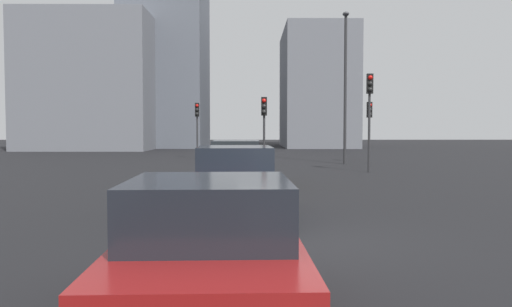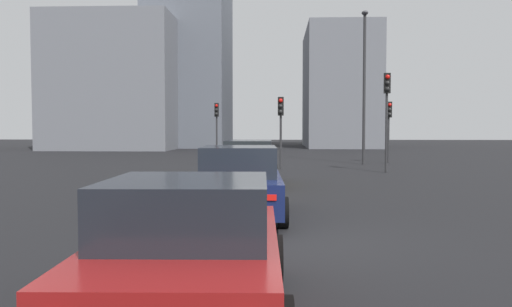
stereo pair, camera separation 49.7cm
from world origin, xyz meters
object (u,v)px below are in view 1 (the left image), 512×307
traffic_light_far_left (369,119)px  traffic_light_far_right (370,102)px  car_yellow_right_lead (236,164)px  traffic_light_near_right (197,118)px  car_navy_right_second (235,183)px  street_lamp_kerbside (345,76)px  car_red_right_third (210,252)px  traffic_light_near_left (264,117)px

traffic_light_far_left → traffic_light_far_right: (-6.46, 1.44, 0.66)m
car_yellow_right_lead → traffic_light_far_right: bearing=-48.5°
traffic_light_near_right → traffic_light_far_right: 13.94m
car_navy_right_second → street_lamp_kerbside: bearing=-20.0°
traffic_light_far_right → car_red_right_third: bearing=-14.9°
street_lamp_kerbside → car_navy_right_second: bearing=162.3°
car_yellow_right_lead → car_navy_right_second: bearing=-178.9°
car_yellow_right_lead → car_red_right_third: bearing=-179.8°
car_yellow_right_lead → traffic_light_far_left: traffic_light_far_left is taller
car_yellow_right_lead → traffic_light_near_right: size_ratio=1.17×
car_yellow_right_lead → traffic_light_far_right: 8.29m
traffic_light_near_right → traffic_light_far_left: size_ratio=1.04×
street_lamp_kerbside → traffic_light_far_right: bearing=-178.7°
car_yellow_right_lead → car_navy_right_second: car_navy_right_second is taller
car_red_right_third → traffic_light_near_left: size_ratio=1.16×
traffic_light_near_left → traffic_light_near_right: traffic_light_near_right is taller
traffic_light_near_left → street_lamp_kerbside: street_lamp_kerbside is taller
car_red_right_third → traffic_light_far_right: size_ratio=0.91×
traffic_light_near_right → traffic_light_far_right: (-10.68, -8.94, 0.56)m
traffic_light_near_left → traffic_light_far_right: traffic_light_far_right is taller
car_yellow_right_lead → traffic_light_near_left: traffic_light_near_left is taller
car_red_right_third → street_lamp_kerbside: 25.03m
car_yellow_right_lead → traffic_light_far_left: size_ratio=1.22×
traffic_light_far_left → car_red_right_third: bearing=-22.9°
car_yellow_right_lead → street_lamp_kerbside: 13.00m
car_red_right_third → traffic_light_near_left: traffic_light_near_left is taller
car_navy_right_second → street_lamp_kerbside: (17.59, -5.62, 4.13)m
traffic_light_near_left → traffic_light_near_right: size_ratio=0.96×
car_navy_right_second → traffic_light_near_left: 13.95m
traffic_light_near_right → street_lamp_kerbside: (-5.09, -8.81, 2.26)m
car_navy_right_second → car_yellow_right_lead: bearing=-0.8°
traffic_light_far_left → traffic_light_near_left: bearing=-59.8°
car_navy_right_second → car_red_right_third: bearing=177.3°
car_navy_right_second → traffic_light_far_right: (12.00, -5.74, 2.43)m
traffic_light_far_right → street_lamp_kerbside: size_ratio=0.53×
car_yellow_right_lead → car_red_right_third: size_ratio=1.05×
car_yellow_right_lead → traffic_light_far_right: size_ratio=0.96×
car_yellow_right_lead → street_lamp_kerbside: size_ratio=0.51×
traffic_light_far_right → street_lamp_kerbside: 5.85m
traffic_light_near_left → traffic_light_far_left: 7.75m
traffic_light_far_left → traffic_light_far_right: size_ratio=0.79×
car_navy_right_second → traffic_light_near_left: traffic_light_near_left is taller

